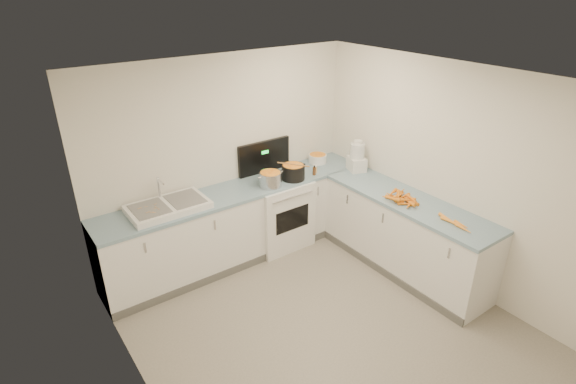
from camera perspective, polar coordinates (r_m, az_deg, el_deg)
floor at (r=4.83m, az=5.00°, el=-16.96°), size 3.50×4.00×0.00m
ceiling at (r=3.64m, az=6.52°, el=13.42°), size 3.50×4.00×0.00m
wall_back at (r=5.59m, az=-7.95°, el=4.31°), size 3.50×0.00×2.50m
wall_front at (r=3.19m, az=31.22°, el=-17.94°), size 3.50×0.00×2.50m
wall_left at (r=3.37m, az=-17.95°, el=-12.44°), size 0.00×4.00×2.50m
wall_right at (r=5.31m, az=20.06°, el=1.76°), size 0.00×4.00×2.50m
counter_back at (r=5.68m, az=-6.02°, el=-3.91°), size 3.50×0.62×0.94m
counter_right at (r=5.58m, az=14.59°, el=-5.25°), size 0.62×2.20×0.94m
stove at (r=5.92m, az=-1.36°, el=-2.42°), size 0.76×0.65×1.36m
sink at (r=5.12m, az=-15.00°, el=-1.78°), size 0.86×0.52×0.31m
steel_pot at (r=5.48m, az=-2.24°, el=1.53°), size 0.36×0.36×0.20m
black_pot at (r=5.67m, az=0.67°, el=2.45°), size 0.35×0.35×0.21m
wooden_spoon at (r=5.63m, az=0.67°, el=3.52°), size 0.26×0.36×0.02m
mixing_bowl at (r=6.22m, az=3.78°, el=4.28°), size 0.30×0.30×0.12m
extract_bottle at (r=5.82m, az=3.35°, el=2.66°), size 0.04×0.04×0.11m
spice_jar at (r=5.88m, az=3.46°, el=2.86°), size 0.05×0.05×0.09m
food_processor at (r=5.98m, az=8.75°, el=4.34°), size 0.27×0.30×0.41m
carrot_pile at (r=5.29m, az=14.19°, el=-0.77°), size 0.39×0.44×0.09m
peeled_carrots at (r=4.97m, az=20.38°, el=-3.68°), size 0.11×0.44×0.04m
peelings at (r=5.04m, az=-17.19°, el=-2.03°), size 0.22×0.27×0.01m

